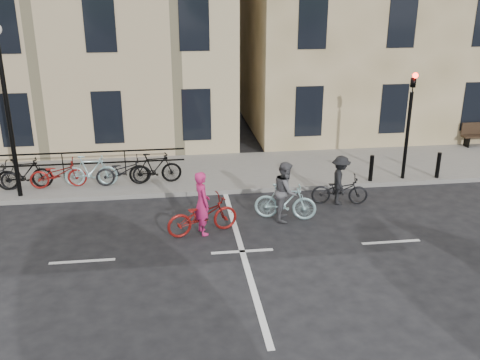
{
  "coord_description": "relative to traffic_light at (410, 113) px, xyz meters",
  "views": [
    {
      "loc": [
        -1.68,
        -12.12,
        6.44
      ],
      "look_at": [
        0.25,
        2.33,
        1.1
      ],
      "focal_mm": 40.0,
      "sensor_mm": 36.0,
      "label": 1
    }
  ],
  "objects": [
    {
      "name": "lamp_post",
      "position": [
        -12.7,
        0.06,
        1.04
      ],
      "size": [
        0.36,
        0.36,
        5.28
      ],
      "color": "black",
      "rests_on": "sidewalk"
    },
    {
      "name": "parked_bikes",
      "position": [
        -11.12,
        0.7,
        -1.81
      ],
      "size": [
        7.25,
        1.23,
        1.05
      ],
      "color": "black",
      "rests_on": "sidewalk"
    },
    {
      "name": "ground",
      "position": [
        -6.2,
        -4.34,
        -2.45
      ],
      "size": [
        120.0,
        120.0,
        0.0
      ],
      "primitive_type": "plane",
      "color": "black",
      "rests_on": "ground"
    },
    {
      "name": "bollard_east",
      "position": [
        -1.2,
        -0.09,
        -1.85
      ],
      "size": [
        0.14,
        0.14,
        0.9
      ],
      "primitive_type": "cylinder",
      "color": "black",
      "rests_on": "sidewalk"
    },
    {
      "name": "traffic_light",
      "position": [
        0.0,
        0.0,
        0.0
      ],
      "size": [
        0.18,
        0.3,
        3.9
      ],
      "color": "black",
      "rests_on": "sidewalk"
    },
    {
      "name": "bench",
      "position": [
        4.8,
        3.39,
        -1.78
      ],
      "size": [
        1.6,
        0.41,
        0.97
      ],
      "color": "black",
      "rests_on": "sidewalk"
    },
    {
      "name": "bollard_west",
      "position": [
        1.2,
        -0.09,
        -1.85
      ],
      "size": [
        0.14,
        0.14,
        0.9
      ],
      "primitive_type": "cylinder",
      "color": "black",
      "rests_on": "sidewalk"
    },
    {
      "name": "cyclist_dark",
      "position": [
        -2.77,
        -1.57,
        -1.84
      ],
      "size": [
        1.82,
        1.08,
        1.55
      ],
      "rotation": [
        0.0,
        0.0,
        1.41
      ],
      "color": "black",
      "rests_on": "ground"
    },
    {
      "name": "sidewalk",
      "position": [
        -10.2,
        1.66,
        -2.38
      ],
      "size": [
        46.0,
        4.0,
        0.15
      ],
      "primitive_type": "cube",
      "color": "slate",
      "rests_on": "ground"
    },
    {
      "name": "cyclist_pink",
      "position": [
        -7.13,
        -3.11,
        -1.84
      ],
      "size": [
        2.12,
        1.23,
        1.78
      ],
      "rotation": [
        0.0,
        0.0,
        1.85
      ],
      "color": "maroon",
      "rests_on": "ground"
    },
    {
      "name": "cyclist_grey",
      "position": [
        -4.68,
        -2.47,
        -1.75
      ],
      "size": [
        1.87,
        1.0,
        1.74
      ],
      "rotation": [
        0.0,
        0.0,
        1.29
      ],
      "color": "#99C5C9",
      "rests_on": "ground"
    }
  ]
}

